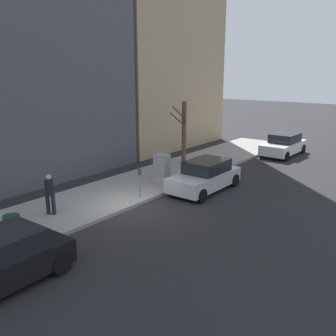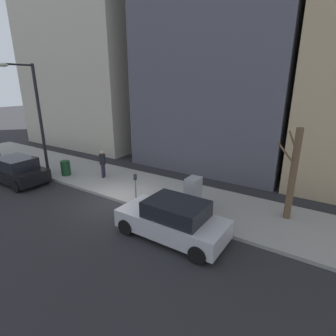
{
  "view_description": "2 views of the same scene",
  "coord_description": "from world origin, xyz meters",
  "px_view_note": "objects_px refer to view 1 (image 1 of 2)",
  "views": [
    {
      "loc": [
        -10.5,
        11.19,
        5.78
      ],
      "look_at": [
        0.18,
        -2.67,
        1.22
      ],
      "focal_mm": 40.0,
      "sensor_mm": 36.0,
      "label": 1
    },
    {
      "loc": [
        -8.49,
        -8.64,
        5.63
      ],
      "look_at": [
        1.78,
        -1.92,
        1.62
      ],
      "focal_mm": 28.0,
      "sensor_mm": 36.0,
      "label": 2
    }
  ],
  "objects_px": {
    "bare_tree": "(184,132)",
    "pedestrian_near_meter": "(50,192)",
    "utility_box": "(162,168)",
    "parked_car_white": "(284,145)",
    "trash_bin": "(12,228)",
    "parking_meter": "(140,180)",
    "parked_car_silver": "(205,176)"
  },
  "relations": [
    {
      "from": "bare_tree",
      "to": "pedestrian_near_meter",
      "type": "bearing_deg",
      "value": 94.0
    },
    {
      "from": "pedestrian_near_meter",
      "to": "utility_box",
      "type": "bearing_deg",
      "value": -125.57
    },
    {
      "from": "parked_car_white",
      "to": "trash_bin",
      "type": "bearing_deg",
      "value": 84.96
    },
    {
      "from": "parking_meter",
      "to": "trash_bin",
      "type": "height_order",
      "value": "parking_meter"
    },
    {
      "from": "bare_tree",
      "to": "pedestrian_near_meter",
      "type": "distance_m",
      "value": 10.32
    },
    {
      "from": "parked_car_white",
      "to": "bare_tree",
      "type": "height_order",
      "value": "bare_tree"
    },
    {
      "from": "parked_car_white",
      "to": "bare_tree",
      "type": "xyz_separation_m",
      "value": [
        3.8,
        6.81,
        1.41
      ]
    },
    {
      "from": "parked_car_white",
      "to": "utility_box",
      "type": "xyz_separation_m",
      "value": [
        2.49,
        10.61,
        0.11
      ]
    },
    {
      "from": "parked_car_white",
      "to": "utility_box",
      "type": "distance_m",
      "value": 10.9
    },
    {
      "from": "parked_car_white",
      "to": "trash_bin",
      "type": "xyz_separation_m",
      "value": [
        2.09,
        19.29,
        -0.14
      ]
    },
    {
      "from": "parked_car_silver",
      "to": "pedestrian_near_meter",
      "type": "distance_m",
      "value": 7.49
    },
    {
      "from": "parked_car_white",
      "to": "pedestrian_near_meter",
      "type": "height_order",
      "value": "pedestrian_near_meter"
    },
    {
      "from": "utility_box",
      "to": "trash_bin",
      "type": "height_order",
      "value": "utility_box"
    },
    {
      "from": "trash_bin",
      "to": "utility_box",
      "type": "bearing_deg",
      "value": -87.36
    },
    {
      "from": "parking_meter",
      "to": "pedestrian_near_meter",
      "type": "xyz_separation_m",
      "value": [
        1.45,
        3.75,
        0.11
      ]
    },
    {
      "from": "pedestrian_near_meter",
      "to": "parking_meter",
      "type": "bearing_deg",
      "value": -141.35
    },
    {
      "from": "parking_meter",
      "to": "bare_tree",
      "type": "bearing_deg",
      "value": -71.56
    },
    {
      "from": "trash_bin",
      "to": "bare_tree",
      "type": "bearing_deg",
      "value": -82.18
    },
    {
      "from": "utility_box",
      "to": "trash_bin",
      "type": "relative_size",
      "value": 1.59
    },
    {
      "from": "parking_meter",
      "to": "utility_box",
      "type": "relative_size",
      "value": 0.94
    },
    {
      "from": "parked_car_white",
      "to": "parked_car_silver",
      "type": "distance_m",
      "value": 10.19
    },
    {
      "from": "parked_car_silver",
      "to": "parking_meter",
      "type": "bearing_deg",
      "value": 63.89
    },
    {
      "from": "parked_car_white",
      "to": "bare_tree",
      "type": "relative_size",
      "value": 1.1
    },
    {
      "from": "trash_bin",
      "to": "pedestrian_near_meter",
      "type": "relative_size",
      "value": 0.54
    },
    {
      "from": "bare_tree",
      "to": "pedestrian_near_meter",
      "type": "xyz_separation_m",
      "value": [
        -0.72,
        10.24,
        -1.06
      ]
    },
    {
      "from": "parked_car_silver",
      "to": "parked_car_white",
      "type": "bearing_deg",
      "value": -90.23
    },
    {
      "from": "utility_box",
      "to": "trash_bin",
      "type": "xyz_separation_m",
      "value": [
        -0.4,
        8.68,
        -0.25
      ]
    },
    {
      "from": "parked_car_silver",
      "to": "trash_bin",
      "type": "bearing_deg",
      "value": 77.95
    },
    {
      "from": "bare_tree",
      "to": "trash_bin",
      "type": "bearing_deg",
      "value": 97.82
    },
    {
      "from": "trash_bin",
      "to": "parked_car_silver",
      "type": "bearing_deg",
      "value": -102.35
    },
    {
      "from": "parking_meter",
      "to": "trash_bin",
      "type": "bearing_deg",
      "value": 85.71
    },
    {
      "from": "parking_meter",
      "to": "bare_tree",
      "type": "distance_m",
      "value": 6.94
    }
  ]
}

